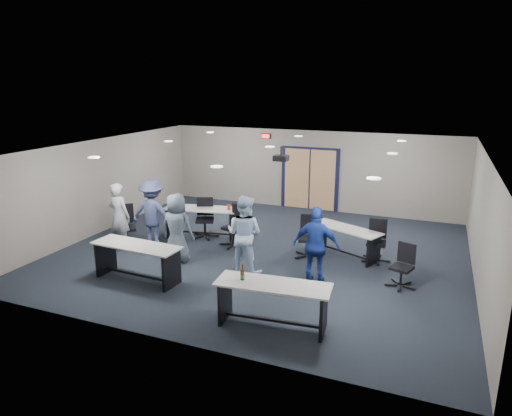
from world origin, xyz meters
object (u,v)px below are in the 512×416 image
at_px(chair_back_c, 308,237).
at_px(chair_back_a, 205,218).
at_px(table_front_left, 137,256).
at_px(person_gray, 119,217).
at_px(table_front_right, 272,297).
at_px(chair_loose_left, 126,226).
at_px(chair_back_d, 376,241).
at_px(person_navy, 316,246).
at_px(table_back_right, 346,237).
at_px(chair_back_b, 233,226).
at_px(person_lightblue, 244,234).
at_px(chair_loose_right, 402,266).
at_px(table_back_left, 202,217).
at_px(person_plaid, 177,228).
at_px(person_back, 153,214).

bearing_deg(chair_back_c, chair_back_a, 160.12).
relative_size(table_front_left, person_gray, 1.16).
relative_size(table_front_right, chair_back_c, 1.98).
height_order(chair_loose_left, person_gray, person_gray).
relative_size(chair_back_d, person_navy, 0.59).
bearing_deg(table_back_right, chair_back_b, -148.58).
xyz_separation_m(table_front_right, person_gray, (-5.01, 2.20, 0.32)).
height_order(table_front_left, chair_back_d, chair_back_d).
height_order(table_front_left, person_gray, person_gray).
xyz_separation_m(chair_back_d, person_lightblue, (-2.74, -1.77, 0.40)).
xyz_separation_m(chair_back_b, person_navy, (2.64, -1.49, 0.32)).
relative_size(chair_back_b, chair_loose_right, 1.16).
distance_m(chair_back_a, chair_back_c, 3.15).
height_order(chair_back_c, person_navy, person_navy).
xyz_separation_m(table_back_left, person_navy, (3.79, -1.85, 0.29)).
xyz_separation_m(chair_back_d, person_gray, (-6.31, -1.65, 0.38)).
bearing_deg(table_back_right, chair_back_c, -128.85).
height_order(chair_back_c, person_gray, person_gray).
relative_size(chair_loose_left, person_navy, 0.65).
xyz_separation_m(table_back_left, person_plaid, (0.34, -1.85, 0.28)).
distance_m(chair_loose_right, person_navy, 1.87).
height_order(table_back_right, chair_back_a, chair_back_a).
height_order(table_back_right, person_back, person_back).
height_order(chair_back_d, chair_loose_left, chair_loose_left).
xyz_separation_m(chair_back_b, chair_back_c, (2.08, -0.05, -0.02)).
height_order(chair_back_b, person_gray, person_gray).
bearing_deg(table_front_right, chair_back_b, 118.81).
distance_m(chair_back_b, person_navy, 3.05).
bearing_deg(table_back_right, chair_back_d, 18.75).
relative_size(chair_back_d, person_back, 0.56).
bearing_deg(person_back, table_front_right, 138.84).
bearing_deg(person_lightblue, chair_back_d, -140.59).
bearing_deg(chair_back_d, person_navy, -123.27).
height_order(chair_loose_left, person_plaid, person_plaid).
distance_m(table_back_left, chair_loose_left, 2.08).
relative_size(table_back_left, chair_back_a, 1.95).
bearing_deg(chair_back_c, person_navy, -81.33).
relative_size(table_back_left, chair_back_c, 2.04).
height_order(chair_loose_right, person_plaid, person_plaid).
xyz_separation_m(table_front_left, person_navy, (3.70, 1.29, 0.30)).
relative_size(chair_loose_right, person_gray, 0.53).
relative_size(table_back_left, person_gray, 1.21).
xyz_separation_m(table_back_right, person_back, (-4.87, -1.22, 0.41)).
height_order(table_back_left, chair_back_c, chair_back_c).
distance_m(chair_back_b, chair_back_d, 3.70).
relative_size(table_front_left, chair_loose_right, 2.20).
bearing_deg(table_front_right, table_back_left, 127.04).
bearing_deg(table_front_right, person_back, 142.86).
height_order(person_plaid, person_navy, person_navy).
height_order(chair_back_a, chair_loose_left, chair_loose_left).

